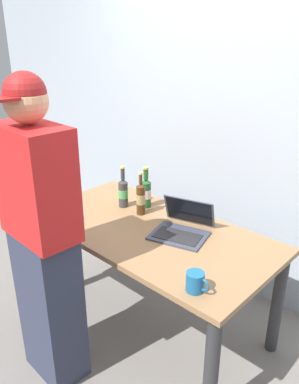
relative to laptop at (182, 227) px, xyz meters
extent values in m
plane|color=slate|center=(-0.18, -0.10, -0.77)|extent=(8.00, 8.00, 0.00)
cube|color=olive|center=(-0.18, -0.10, -0.06)|extent=(1.59, 0.82, 0.03)
cylinder|color=#2D2D30|center=(-0.92, -0.45, -0.42)|extent=(0.07, 0.07, 0.69)
cylinder|color=#2D2D30|center=(0.55, -0.45, -0.42)|extent=(0.07, 0.07, 0.69)
cylinder|color=#2D2D30|center=(-0.92, 0.25, -0.42)|extent=(0.07, 0.07, 0.69)
cylinder|color=#2D2D30|center=(0.55, 0.25, -0.42)|extent=(0.07, 0.07, 0.69)
cube|color=#383D4C|center=(0.01, -0.05, -0.03)|extent=(0.38, 0.33, 0.01)
cube|color=#232326|center=(0.02, -0.07, -0.03)|extent=(0.30, 0.22, 0.00)
cube|color=#383D4C|center=(-0.03, 0.10, 0.06)|extent=(0.33, 0.16, 0.18)
cube|color=black|center=(-0.03, 0.10, 0.06)|extent=(0.31, 0.14, 0.17)
cylinder|color=#333333|center=(-0.55, 0.02, 0.05)|extent=(0.07, 0.07, 0.18)
cone|color=#333333|center=(-0.55, 0.02, 0.15)|extent=(0.07, 0.07, 0.02)
cylinder|color=#333333|center=(-0.55, 0.02, 0.20)|extent=(0.03, 0.03, 0.08)
cylinder|color=#BFB74C|center=(-0.55, 0.02, 0.25)|extent=(0.03, 0.03, 0.01)
cylinder|color=#439A4E|center=(-0.55, 0.02, 0.06)|extent=(0.07, 0.07, 0.06)
cylinder|color=#1E5123|center=(-0.43, 0.13, 0.05)|extent=(0.07, 0.07, 0.18)
cone|color=#1E5123|center=(-0.43, 0.13, 0.16)|extent=(0.07, 0.07, 0.03)
cylinder|color=#1E5123|center=(-0.43, 0.13, 0.21)|extent=(0.03, 0.03, 0.07)
cylinder|color=#BFB74C|center=(-0.43, 0.13, 0.25)|extent=(0.04, 0.04, 0.01)
cylinder|color=beige|center=(-0.43, 0.13, 0.06)|extent=(0.07, 0.07, 0.06)
cylinder|color=#472B14|center=(-0.37, 0.02, 0.06)|extent=(0.06, 0.06, 0.20)
cone|color=#472B14|center=(-0.37, 0.02, 0.17)|extent=(0.06, 0.06, 0.02)
cylinder|color=#472B14|center=(-0.37, 0.02, 0.21)|extent=(0.02, 0.02, 0.06)
cylinder|color=#BFB74C|center=(-0.37, 0.02, 0.25)|extent=(0.03, 0.03, 0.01)
cylinder|color=#A18A54|center=(-0.37, 0.02, 0.07)|extent=(0.06, 0.06, 0.07)
cube|color=#2D3347|center=(-0.31, -0.77, -0.32)|extent=(0.36, 0.24, 0.90)
cube|color=red|center=(-0.31, -0.77, 0.42)|extent=(0.43, 0.25, 0.57)
sphere|color=tan|center=(-0.31, -0.77, 0.81)|extent=(0.20, 0.20, 0.20)
sphere|color=maroon|center=(-0.31, -0.77, 0.85)|extent=(0.19, 0.19, 0.19)
cube|color=maroon|center=(-0.31, -0.88, 0.84)|extent=(0.17, 0.12, 0.01)
cylinder|color=#19598C|center=(0.40, -0.41, 0.01)|extent=(0.09, 0.09, 0.10)
torus|color=#19598C|center=(0.45, -0.41, 0.01)|extent=(0.07, 0.01, 0.07)
cube|color=#99A3AD|center=(-0.18, 0.74, 0.53)|extent=(6.00, 0.10, 2.60)
camera|label=1|loc=(1.27, -1.64, 1.09)|focal=35.65mm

